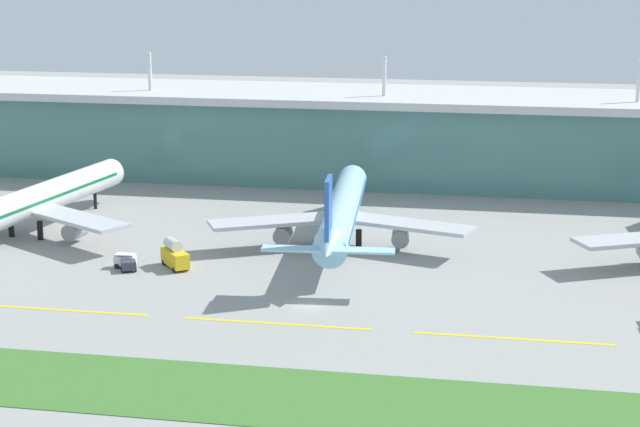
% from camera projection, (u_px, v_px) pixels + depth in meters
% --- Properties ---
extents(ground_plane, '(600.00, 600.00, 0.00)m').
position_uv_depth(ground_plane, '(309.00, 306.00, 164.46)').
color(ground_plane, gray).
extents(terminal_building, '(288.00, 34.00, 29.80)m').
position_uv_depth(terminal_building, '(386.00, 136.00, 252.81)').
color(terminal_building, slate).
rests_on(terminal_building, ground).
extents(airliner_near, '(48.23, 69.69, 18.90)m').
position_uv_depth(airliner_near, '(29.00, 203.00, 203.39)').
color(airliner_near, silver).
rests_on(airliner_near, ground).
extents(airliner_middle, '(48.61, 66.91, 18.90)m').
position_uv_depth(airliner_middle, '(342.00, 212.00, 196.49)').
color(airliner_middle, '#9ED1EA').
rests_on(airliner_middle, ground).
extents(taxiway_stripe_mid_west, '(28.00, 0.70, 0.04)m').
position_uv_depth(taxiway_stripe_mid_west, '(59.00, 310.00, 162.78)').
color(taxiway_stripe_mid_west, yellow).
rests_on(taxiway_stripe_mid_west, ground).
extents(taxiway_stripe_centre, '(28.00, 0.70, 0.04)m').
position_uv_depth(taxiway_stripe_centre, '(277.00, 324.00, 156.74)').
color(taxiway_stripe_centre, yellow).
rests_on(taxiway_stripe_centre, ground).
extents(taxiway_stripe_mid_east, '(28.00, 0.70, 0.04)m').
position_uv_depth(taxiway_stripe_mid_east, '(513.00, 339.00, 150.70)').
color(taxiway_stripe_mid_east, yellow).
rests_on(taxiway_stripe_mid_east, ground).
extents(grass_verge, '(300.00, 18.00, 0.10)m').
position_uv_depth(grass_verge, '(255.00, 395.00, 131.65)').
color(grass_verge, '#3D702D').
rests_on(grass_verge, ground).
extents(fuel_truck, '(6.58, 7.21, 4.95)m').
position_uv_depth(fuel_truck, '(175.00, 255.00, 184.18)').
color(fuel_truck, gold).
rests_on(fuel_truck, ground).
extents(pushback_tug, '(4.02, 5.00, 1.85)m').
position_uv_depth(pushback_tug, '(128.00, 264.00, 183.11)').
color(pushback_tug, '#333842').
rests_on(pushback_tug, ground).
extents(baggage_cart, '(3.66, 2.08, 2.48)m').
position_uv_depth(baggage_cart, '(125.00, 261.00, 184.27)').
color(baggage_cart, silver).
rests_on(baggage_cart, ground).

